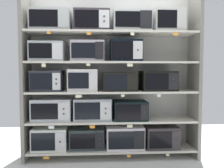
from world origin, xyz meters
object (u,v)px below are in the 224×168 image
(microwave_11, at_px, (48,52))
(microwave_13, at_px, (126,51))
(microwave_6, at_px, (130,110))
(microwave_10, at_px, (158,81))
(microwave_7, at_px, (47,81))
(microwave_16, at_px, (132,22))
(microwave_8, at_px, (83,80))
(microwave_14, at_px, (51,21))
(microwave_1, at_px, (87,138))
(microwave_4, at_px, (52,109))
(microwave_2, at_px, (125,137))
(microwave_9, at_px, (120,82))
(microwave_15, at_px, (92,21))
(microwave_0, at_px, (50,138))
(microwave_5, at_px, (93,109))
(microwave_3, at_px, (161,136))
(microwave_12, at_px, (88,51))
(microwave_17, at_px, (168,21))

(microwave_11, bearing_deg, microwave_13, -0.01)
(microwave_6, xyz_separation_m, microwave_10, (0.43, 0.00, 0.45))
(microwave_7, bearing_deg, microwave_16, 0.01)
(microwave_7, xyz_separation_m, microwave_8, (0.52, 0.00, 0.01))
(microwave_14, bearing_deg, microwave_8, 0.02)
(microwave_1, xyz_separation_m, microwave_13, (0.58, -0.00, 1.32))
(microwave_4, bearing_deg, microwave_2, -0.01)
(microwave_9, xyz_separation_m, microwave_15, (-0.41, 0.00, 0.89))
(microwave_6, bearing_deg, microwave_2, 179.87)
(microwave_0, xyz_separation_m, microwave_13, (1.13, 0.00, 1.31))
(microwave_2, relative_size, microwave_5, 1.01)
(microwave_14, bearing_deg, microwave_0, -179.75)
(microwave_7, bearing_deg, microwave_0, -0.10)
(microwave_7, bearing_deg, microwave_3, 0.00)
(microwave_7, xyz_separation_m, microwave_10, (1.66, 0.00, -0.00))
(microwave_12, bearing_deg, microwave_3, -0.00)
(microwave_8, height_order, microwave_17, microwave_17)
(microwave_8, relative_size, microwave_9, 0.87)
(microwave_11, height_order, microwave_16, microwave_16)
(microwave_5, bearing_deg, microwave_8, 179.89)
(microwave_1, relative_size, microwave_11, 1.06)
(microwave_4, height_order, microwave_6, microwave_4)
(microwave_5, xyz_separation_m, microwave_8, (-0.14, 0.00, 0.44))
(microwave_13, bearing_deg, microwave_14, 180.00)
(microwave_1, height_order, microwave_15, microwave_15)
(microwave_0, relative_size, microwave_3, 1.05)
(microwave_1, relative_size, microwave_4, 0.89)
(microwave_10, height_order, microwave_13, microwave_13)
(microwave_7, bearing_deg, microwave_11, 0.37)
(microwave_6, bearing_deg, microwave_9, 179.97)
(microwave_9, distance_m, microwave_17, 1.16)
(microwave_11, distance_m, microwave_12, 0.58)
(microwave_13, xyz_separation_m, microwave_16, (0.09, 0.00, 0.43))
(microwave_8, bearing_deg, microwave_3, -0.01)
(microwave_4, height_order, microwave_12, microwave_12)
(microwave_8, xyz_separation_m, microwave_10, (1.14, -0.00, -0.01))
(microwave_1, distance_m, microwave_7, 1.05)
(microwave_5, bearing_deg, microwave_17, 0.01)
(microwave_7, distance_m, microwave_15, 1.10)
(microwave_12, bearing_deg, microwave_4, 179.99)
(microwave_14, height_order, microwave_17, microwave_17)
(microwave_15, relative_size, microwave_17, 1.16)
(microwave_13, relative_size, microwave_14, 0.81)
(microwave_13, bearing_deg, microwave_3, 0.00)
(microwave_8, relative_size, microwave_15, 0.84)
(microwave_3, bearing_deg, microwave_5, -180.00)
(microwave_5, height_order, microwave_9, microwave_9)
(microwave_0, height_order, microwave_14, microwave_14)
(microwave_8, height_order, microwave_10, microwave_8)
(microwave_4, xyz_separation_m, microwave_13, (1.10, -0.00, 0.87))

